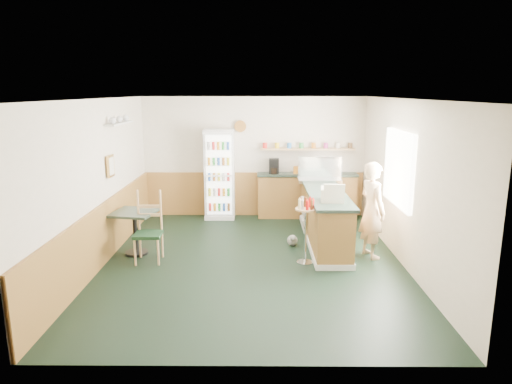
{
  "coord_description": "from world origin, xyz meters",
  "views": [
    {
      "loc": [
        0.12,
        -7.27,
        2.82
      ],
      "look_at": [
        0.06,
        0.6,
        1.07
      ],
      "focal_mm": 32.0,
      "sensor_mm": 36.0,
      "label": 1
    }
  ],
  "objects_px": {
    "drinks_fridge": "(220,174)",
    "cafe_table": "(135,224)",
    "display_case": "(320,170)",
    "shopkeeper": "(372,210)",
    "cash_register": "(332,195)",
    "condiment_stand": "(306,221)",
    "cafe_chair": "(149,224)"
  },
  "relations": [
    {
      "from": "display_case",
      "to": "shopkeeper",
      "type": "relative_size",
      "value": 0.52
    },
    {
      "from": "cash_register",
      "to": "shopkeeper",
      "type": "distance_m",
      "value": 0.76
    },
    {
      "from": "shopkeeper",
      "to": "condiment_stand",
      "type": "bearing_deg",
      "value": 86.19
    },
    {
      "from": "display_case",
      "to": "condiment_stand",
      "type": "xyz_separation_m",
      "value": [
        -0.46,
        -1.93,
        -0.52
      ]
    },
    {
      "from": "display_case",
      "to": "cafe_chair",
      "type": "height_order",
      "value": "display_case"
    },
    {
      "from": "condiment_stand",
      "to": "display_case",
      "type": "bearing_deg",
      "value": 76.58
    },
    {
      "from": "drinks_fridge",
      "to": "cash_register",
      "type": "bearing_deg",
      "value": -50.38
    },
    {
      "from": "shopkeeper",
      "to": "cafe_chair",
      "type": "distance_m",
      "value": 3.79
    },
    {
      "from": "shopkeeper",
      "to": "cafe_chair",
      "type": "height_order",
      "value": "shopkeeper"
    },
    {
      "from": "display_case",
      "to": "cash_register",
      "type": "relative_size",
      "value": 2.16
    },
    {
      "from": "display_case",
      "to": "condiment_stand",
      "type": "distance_m",
      "value": 2.05
    },
    {
      "from": "display_case",
      "to": "cash_register",
      "type": "xyz_separation_m",
      "value": [
        0.0,
        -1.69,
        -0.13
      ]
    },
    {
      "from": "cash_register",
      "to": "condiment_stand",
      "type": "height_order",
      "value": "cash_register"
    },
    {
      "from": "drinks_fridge",
      "to": "cafe_table",
      "type": "xyz_separation_m",
      "value": [
        -1.29,
        -2.38,
        -0.46
      ]
    },
    {
      "from": "drinks_fridge",
      "to": "cash_register",
      "type": "height_order",
      "value": "drinks_fridge"
    },
    {
      "from": "shopkeeper",
      "to": "display_case",
      "type": "bearing_deg",
      "value": 4.59
    },
    {
      "from": "drinks_fridge",
      "to": "display_case",
      "type": "height_order",
      "value": "drinks_fridge"
    },
    {
      "from": "drinks_fridge",
      "to": "cafe_chair",
      "type": "bearing_deg",
      "value": -110.13
    },
    {
      "from": "drinks_fridge",
      "to": "cash_register",
      "type": "distance_m",
      "value": 3.31
    },
    {
      "from": "cafe_table",
      "to": "cafe_chair",
      "type": "distance_m",
      "value": 0.42
    },
    {
      "from": "display_case",
      "to": "cafe_table",
      "type": "height_order",
      "value": "display_case"
    },
    {
      "from": "shopkeeper",
      "to": "cafe_table",
      "type": "relative_size",
      "value": 2.04
    },
    {
      "from": "cafe_table",
      "to": "drinks_fridge",
      "type": "bearing_deg",
      "value": 61.59
    },
    {
      "from": "condiment_stand",
      "to": "cafe_table",
      "type": "xyz_separation_m",
      "value": [
        -2.94,
        0.41,
        -0.19
      ]
    },
    {
      "from": "shopkeeper",
      "to": "cash_register",
      "type": "bearing_deg",
      "value": 76.8
    },
    {
      "from": "drinks_fridge",
      "to": "shopkeeper",
      "type": "bearing_deg",
      "value": -41.44
    },
    {
      "from": "drinks_fridge",
      "to": "cafe_chair",
      "type": "relative_size",
      "value": 1.68
    },
    {
      "from": "drinks_fridge",
      "to": "cafe_chair",
      "type": "height_order",
      "value": "drinks_fridge"
    },
    {
      "from": "cafe_chair",
      "to": "cash_register",
      "type": "bearing_deg",
      "value": 0.11
    },
    {
      "from": "cafe_chair",
      "to": "shopkeeper",
      "type": "bearing_deg",
      "value": 0.81
    },
    {
      "from": "shopkeeper",
      "to": "cafe_table",
      "type": "bearing_deg",
      "value": 69.77
    },
    {
      "from": "drinks_fridge",
      "to": "display_case",
      "type": "bearing_deg",
      "value": -22.24
    }
  ]
}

